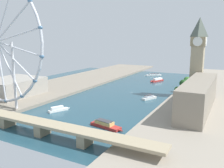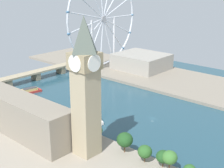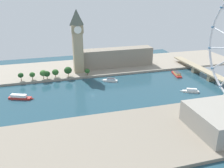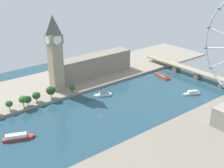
% 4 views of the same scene
% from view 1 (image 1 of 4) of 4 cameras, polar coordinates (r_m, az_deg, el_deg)
% --- Properties ---
extents(ground_plane, '(370.36, 370.36, 0.00)m').
position_cam_1_polar(ground_plane, '(314.94, 4.80, -1.62)').
color(ground_plane, '#234756').
extents(riverbank_left, '(90.00, 520.00, 3.00)m').
position_cam_1_polar(riverbank_left, '(291.85, 23.26, -3.21)').
color(riverbank_left, gray).
rests_on(riverbank_left, ground_plane).
extents(riverbank_right, '(90.00, 520.00, 3.00)m').
position_cam_1_polar(riverbank_right, '(364.50, -9.85, 0.23)').
color(riverbank_right, gray).
rests_on(riverbank_right, ground_plane).
extents(clock_tower, '(16.76, 16.76, 88.68)m').
position_cam_1_polar(clock_tower, '(290.62, 19.93, 6.47)').
color(clock_tower, tan).
rests_on(clock_tower, riverbank_left).
extents(parliament_block, '(22.00, 109.54, 27.77)m').
position_cam_1_polar(parliament_block, '(232.04, 20.13, -2.58)').
color(parliament_block, gray).
rests_on(parliament_block, riverbank_left).
extents(tree_row_embankment, '(11.77, 95.55, 13.78)m').
position_cam_1_polar(tree_row_embankment, '(334.43, 17.43, 0.54)').
color(tree_row_embankment, '#513823').
rests_on(tree_row_embankment, riverbank_left).
extents(riverside_hall, '(53.12, 60.96, 18.80)m').
position_cam_1_polar(riverside_hall, '(302.44, -22.76, -0.58)').
color(riverside_hall, gray).
rests_on(riverside_hall, riverbank_right).
extents(river_bridge, '(182.36, 12.48, 10.10)m').
position_cam_1_polar(river_bridge, '(178.99, -16.46, -9.36)').
color(river_bridge, tan).
rests_on(river_bridge, ground_plane).
extents(tour_boat_0, '(12.82, 21.91, 5.12)m').
position_cam_1_polar(tour_boat_0, '(274.06, 8.99, -3.20)').
color(tour_boat_0, white).
rests_on(tour_boat_0, ground_plane).
extents(tour_boat_1, '(29.77, 19.37, 4.88)m').
position_cam_1_polar(tour_boat_1, '(444.27, 10.08, 2.22)').
color(tour_boat_1, white).
rests_on(tour_boat_1, ground_plane).
extents(tour_boat_2, '(12.31, 21.77, 4.94)m').
position_cam_1_polar(tour_boat_2, '(232.61, -12.79, -5.93)').
color(tour_boat_2, white).
rests_on(tour_boat_2, ground_plane).
extents(tour_boat_3, '(30.82, 12.00, 5.40)m').
position_cam_1_polar(tour_boat_3, '(187.56, -1.55, -9.77)').
color(tour_boat_3, '#B22D28').
rests_on(tour_boat_3, ground_plane).
extents(tour_boat_4, '(15.19, 29.44, 5.43)m').
position_cam_1_polar(tour_boat_4, '(387.46, 10.82, 0.95)').
color(tour_boat_4, '#B22D28').
rests_on(tour_boat_4, ground_plane).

